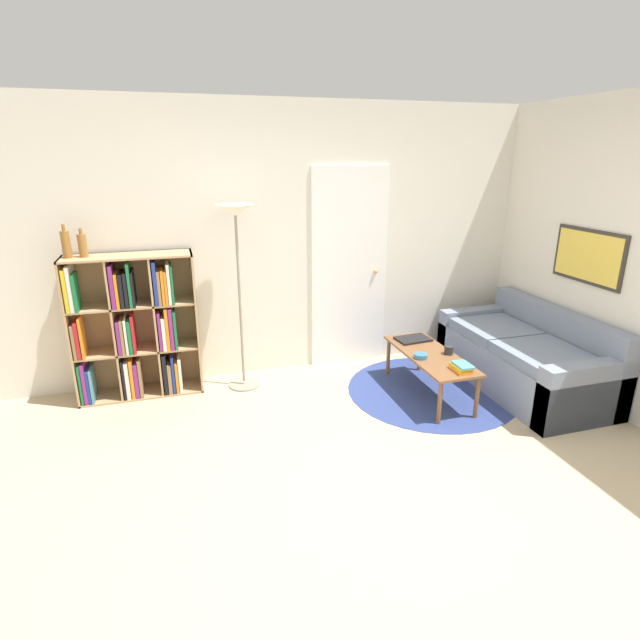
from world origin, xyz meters
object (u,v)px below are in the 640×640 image
Objects in this scene: bookshelf at (134,329)px; bottle_left at (66,244)px; couch at (528,359)px; bowl at (421,356)px; cup at (449,350)px; laptop at (413,339)px; bottle_middle at (83,245)px; coffee_table at (430,358)px; floor_lamp at (236,235)px.

bookshelf is 0.90m from bottle_left.
couch is 6.11× the size of bottle_left.
cup is (0.29, 0.01, 0.02)m from bowl.
laptop is 2.90× the size of bowl.
bookshelf is 5.46× the size of bottle_middle.
cup is (0.14, -0.42, 0.03)m from laptop.
couch reaches higher than coffee_table.
coffee_table is at bearing 174.36° from couch.
bowl is at bearing 178.54° from couch.
bowl is 0.29m from cup.
bookshelf is 1.25m from floor_lamp.
coffee_table is 0.16m from bowl.
coffee_table is at bearing 27.43° from bowl.
bottle_left reaches higher than coffee_table.
bowl is at bearing -17.52° from bottle_middle.
coffee_table is at bearing 159.82° from cup.
couch is 0.85m from cup.
couch is 1.54× the size of coffee_table.
bottle_middle reaches higher than coffee_table.
floor_lamp is at bearing 153.24° from bowl.
floor_lamp reaches higher than bowl.
floor_lamp is at bearing 163.45° from couch.
bottle_left is at bearing 164.91° from cup.
couch is at bearing -13.02° from bottle_middle.
bookshelf is 4.68× the size of bottle_left.
bottle_left is (-0.44, 0.00, 0.78)m from bookshelf.
bottle_left reaches higher than bowl.
bookshelf reaches higher than couch.
floor_lamp reaches higher than bottle_left.
couch reaches higher than cup.
couch is at bearing -25.15° from laptop.
coffee_table is 3.14m from bottle_middle.
couch is 7.12× the size of bottle_middle.
floor_lamp is 14.66× the size of bowl.
bookshelf is 0.83m from bottle_middle.
bowl is at bearing -26.76° from floor_lamp.
bottle_left is (-3.13, 0.85, 0.97)m from cup.
floor_lamp is at bearing -4.85° from bottle_left.
floor_lamp is 5.05× the size of laptop.
cup reaches higher than coffee_table.
bookshelf reaches higher than bowl.
laptop is 0.44m from cup.
cup is (-0.83, 0.04, 0.17)m from couch.
bottle_middle reaches higher than couch.
laptop is (1.61, -0.31, -1.03)m from floor_lamp.
bottle_left reaches higher than bottle_middle.
laptop reaches higher than coffee_table.
bowl is at bearing -19.54° from bookshelf.
bottle_middle is at bearing 164.27° from cup.
floor_lamp is 2.05m from coffee_table.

